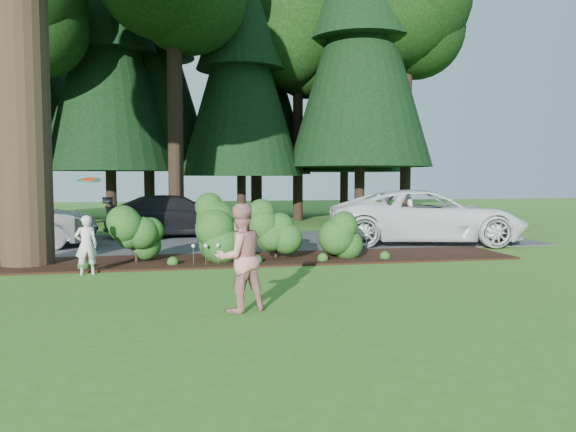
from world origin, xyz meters
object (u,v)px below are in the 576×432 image
object	(u,v)px
adult	(240,258)
frisbee	(89,180)
car_white_suv	(426,216)
child	(86,245)
car_dark_suv	(177,216)
car_silver_wagon	(10,222)

from	to	relation	value
adult	frisbee	size ratio (longest dim) A/B	3.46
car_white_suv	child	size ratio (longest dim) A/B	4.69
car_dark_suv	child	distance (m)	7.93
child	adult	bearing A→B (deg)	112.39
adult	frisbee	world-z (taller)	frisbee
car_white_suv	frisbee	distance (m)	10.72
car_white_suv	child	world-z (taller)	car_white_suv
car_white_suv	adult	size ratio (longest dim) A/B	3.56
child	adult	size ratio (longest dim) A/B	0.76
child	frisbee	bearing A→B (deg)	-148.84
frisbee	car_white_suv	bearing A→B (deg)	21.14
car_silver_wagon	child	xyz separation A→B (m)	(2.98, -5.12, -0.17)
car_dark_suv	frisbee	world-z (taller)	frisbee
child	car_white_suv	bearing A→B (deg)	-172.38
car_silver_wagon	adult	world-z (taller)	adult
car_dark_suv	adult	size ratio (longest dim) A/B	2.93
car_silver_wagon	adult	distance (m)	11.00
car_dark_suv	adult	world-z (taller)	adult
car_silver_wagon	frisbee	size ratio (longest dim) A/B	9.60
car_white_suv	car_dark_suv	bearing A→B (deg)	76.52
car_silver_wagon	frisbee	world-z (taller)	frisbee
car_white_suv	adult	bearing A→B (deg)	150.47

